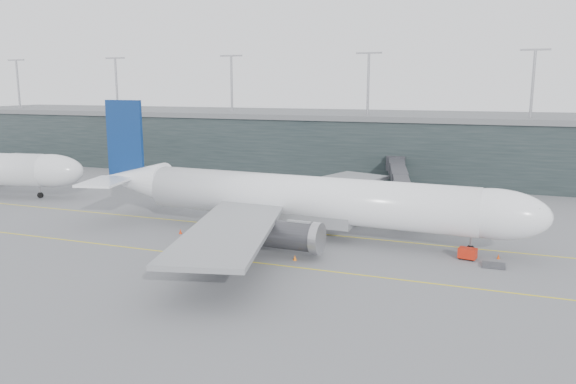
% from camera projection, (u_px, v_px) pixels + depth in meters
% --- Properties ---
extents(ground, '(320.00, 320.00, 0.00)m').
position_uv_depth(ground, '(270.00, 223.00, 91.17)').
color(ground, slate).
rests_on(ground, ground).
extents(taxiline_a, '(160.00, 0.25, 0.02)m').
position_uv_depth(taxiline_a, '(260.00, 228.00, 87.49)').
color(taxiline_a, yellow).
rests_on(taxiline_a, ground).
extents(taxiline_b, '(160.00, 0.25, 0.02)m').
position_uv_depth(taxiline_b, '(211.00, 257.00, 72.77)').
color(taxiline_b, yellow).
rests_on(taxiline_b, ground).
extents(taxiline_lead_main, '(0.25, 60.00, 0.02)m').
position_uv_depth(taxiline_lead_main, '(333.00, 201.00, 107.85)').
color(taxiline_lead_main, yellow).
rests_on(taxiline_lead_main, ground).
extents(taxiline_lead_adj, '(0.25, 60.00, 0.02)m').
position_uv_depth(taxiline_lead_adj, '(14.00, 178.00, 135.38)').
color(taxiline_lead_adj, yellow).
rests_on(taxiline_lead_adj, ground).
extents(terminal, '(240.00, 36.00, 29.00)m').
position_uv_depth(terminal, '(356.00, 142.00, 143.11)').
color(terminal, black).
rests_on(terminal, ground).
extents(main_aircraft, '(69.79, 65.61, 19.59)m').
position_uv_depth(main_aircraft, '(301.00, 199.00, 82.38)').
color(main_aircraft, white).
rests_on(main_aircraft, ground).
extents(jet_bridge, '(12.29, 43.99, 6.75)m').
position_uv_depth(jet_bridge, '(405.00, 175.00, 107.06)').
color(jet_bridge, '#303035').
rests_on(jet_bridge, ground).
extents(gse_cart, '(2.42, 1.79, 1.50)m').
position_uv_depth(gse_cart, '(468.00, 253.00, 71.69)').
color(gse_cart, '#B61E0D').
rests_on(gse_cart, ground).
extents(baggage_dolly, '(2.75, 2.21, 0.27)m').
position_uv_depth(baggage_dolly, '(494.00, 265.00, 68.99)').
color(baggage_dolly, '#393A3E').
rests_on(baggage_dolly, ground).
extents(uld_a, '(2.20, 1.94, 1.71)m').
position_uv_depth(uld_a, '(260.00, 201.00, 103.41)').
color(uld_a, '#36373B').
rests_on(uld_a, ground).
extents(uld_b, '(2.08, 1.75, 1.72)m').
position_uv_depth(uld_b, '(276.00, 201.00, 103.54)').
color(uld_b, '#36373B').
rests_on(uld_b, ground).
extents(uld_c, '(2.22, 1.98, 1.68)m').
position_uv_depth(uld_c, '(288.00, 203.00, 102.14)').
color(uld_c, '#36373B').
rests_on(uld_c, ground).
extents(cone_nose, '(0.41, 0.41, 0.65)m').
position_uv_depth(cone_nose, '(498.00, 256.00, 72.04)').
color(cone_nose, '#DA440C').
rests_on(cone_nose, ground).
extents(cone_wing_stbd, '(0.44, 0.44, 0.71)m').
position_uv_depth(cone_wing_stbd, '(295.00, 258.00, 71.40)').
color(cone_wing_stbd, orange).
rests_on(cone_wing_stbd, ground).
extents(cone_wing_port, '(0.50, 0.50, 0.79)m').
position_uv_depth(cone_wing_port, '(348.00, 213.00, 96.14)').
color(cone_wing_port, '#CB5D0B').
rests_on(cone_wing_port, ground).
extents(cone_tail, '(0.49, 0.49, 0.77)m').
position_uv_depth(cone_tail, '(180.00, 231.00, 84.13)').
color(cone_tail, red).
rests_on(cone_tail, ground).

